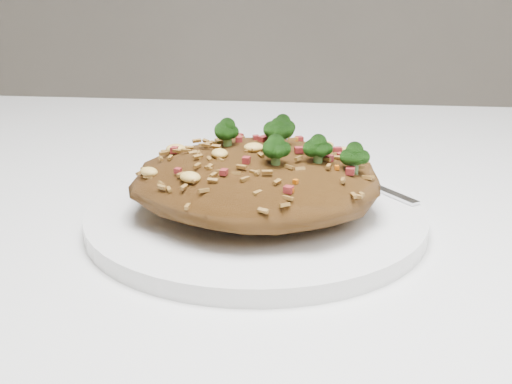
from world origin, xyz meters
TOP-DOWN VIEW (x-y plane):
  - dining_table at (0.00, 0.00)m, footprint 1.20×0.80m
  - plate at (0.08, -0.04)m, footprint 0.27×0.27m
  - fried_rice at (0.08, -0.04)m, footprint 0.19×0.18m
  - fork at (0.16, 0.04)m, footprint 0.11×0.14m

SIDE VIEW (x-z plane):
  - dining_table at x=0.00m, z-range 0.28..1.03m
  - plate at x=0.08m, z-range 0.75..0.76m
  - fork at x=0.16m, z-range 0.76..0.77m
  - fried_rice at x=0.08m, z-range 0.76..0.83m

